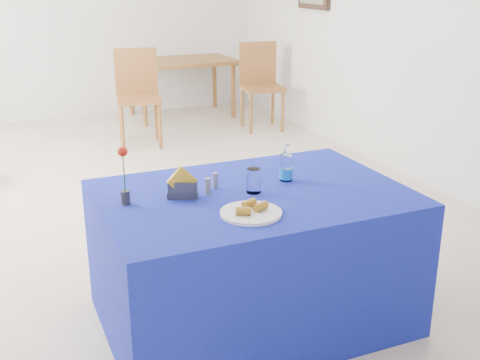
{
  "coord_description": "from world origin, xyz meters",
  "views": [
    {
      "loc": [
        -1.12,
        -4.62,
        1.86
      ],
      "look_at": [
        -0.06,
        -2.15,
        0.92
      ],
      "focal_mm": 45.0,
      "sensor_mm": 36.0,
      "label": 1
    }
  ],
  "objects_px": {
    "oak_table": "(181,66)",
    "water_bottle": "(286,168)",
    "blue_table": "(252,257)",
    "plate": "(251,213)",
    "chair_bg_right": "(260,79)",
    "chair_bg_left": "(138,90)"
  },
  "relations": [
    {
      "from": "blue_table",
      "to": "chair_bg_right",
      "type": "relative_size",
      "value": 1.54
    },
    {
      "from": "water_bottle",
      "to": "oak_table",
      "type": "xyz_separation_m",
      "value": [
        0.95,
        4.82,
        -0.15
      ]
    },
    {
      "from": "chair_bg_left",
      "to": "water_bottle",
      "type": "bearing_deg",
      "value": -81.1
    },
    {
      "from": "plate",
      "to": "chair_bg_right",
      "type": "height_order",
      "value": "chair_bg_right"
    },
    {
      "from": "water_bottle",
      "to": "chair_bg_right",
      "type": "relative_size",
      "value": 0.21
    },
    {
      "from": "blue_table",
      "to": "water_bottle",
      "type": "distance_m",
      "value": 0.52
    },
    {
      "from": "plate",
      "to": "chair_bg_left",
      "type": "relative_size",
      "value": 0.28
    },
    {
      "from": "water_bottle",
      "to": "chair_bg_right",
      "type": "xyz_separation_m",
      "value": [
        1.64,
        3.85,
        -0.23
      ]
    },
    {
      "from": "blue_table",
      "to": "chair_bg_left",
      "type": "xyz_separation_m",
      "value": [
        0.34,
        3.83,
        0.23
      ]
    },
    {
      "from": "chair_bg_left",
      "to": "chair_bg_right",
      "type": "height_order",
      "value": "chair_bg_left"
    },
    {
      "from": "oak_table",
      "to": "water_bottle",
      "type": "bearing_deg",
      "value": -101.12
    },
    {
      "from": "water_bottle",
      "to": "chair_bg_left",
      "type": "relative_size",
      "value": 0.2
    },
    {
      "from": "plate",
      "to": "oak_table",
      "type": "height_order",
      "value": "plate"
    },
    {
      "from": "blue_table",
      "to": "oak_table",
      "type": "height_order",
      "value": "blue_table"
    },
    {
      "from": "plate",
      "to": "blue_table",
      "type": "height_order",
      "value": "plate"
    },
    {
      "from": "blue_table",
      "to": "oak_table",
      "type": "distance_m",
      "value": 5.07
    },
    {
      "from": "plate",
      "to": "blue_table",
      "type": "bearing_deg",
      "value": 63.97
    },
    {
      "from": "blue_table",
      "to": "water_bottle",
      "type": "bearing_deg",
      "value": 21.62
    },
    {
      "from": "chair_bg_left",
      "to": "chair_bg_right",
      "type": "bearing_deg",
      "value": 14.44
    },
    {
      "from": "blue_table",
      "to": "plate",
      "type": "bearing_deg",
      "value": -116.03
    },
    {
      "from": "blue_table",
      "to": "chair_bg_left",
      "type": "bearing_deg",
      "value": 84.97
    },
    {
      "from": "water_bottle",
      "to": "chair_bg_left",
      "type": "height_order",
      "value": "chair_bg_left"
    }
  ]
}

